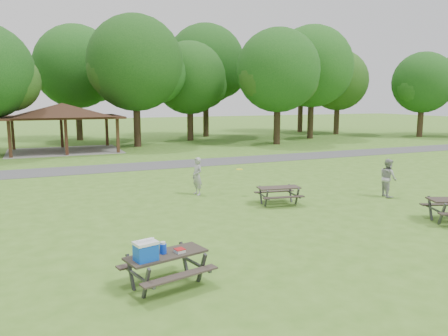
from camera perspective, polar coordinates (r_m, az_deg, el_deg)
ground at (r=14.27m, az=2.73°, el=-7.78°), size 160.00×160.00×0.00m
asphalt_path at (r=27.25m, az=-10.34°, el=0.26°), size 120.00×3.20×0.02m
pavilion at (r=36.32m, az=-20.35°, el=6.87°), size 8.60×7.01×3.76m
tree_row_e at (r=38.24m, az=-11.37°, el=12.92°), size 8.40×8.00×11.02m
tree_row_f at (r=43.18m, az=-4.40°, el=11.37°), size 7.35×7.00×9.55m
tree_row_g at (r=39.81m, az=7.16°, el=12.22°), size 7.77×7.40×10.25m
tree_row_h at (r=46.03m, az=11.52°, el=12.56°), size 8.61×8.20×11.37m
tree_row_i at (r=52.33m, az=14.73°, el=10.79°), size 7.14×6.80×9.52m
tree_row_j at (r=51.62m, az=24.58°, el=9.91°), size 6.72×6.40×8.96m
tree_deep_b at (r=45.54m, az=-18.60°, el=12.13°), size 8.40×8.00×11.13m
tree_deep_c at (r=47.59m, az=-2.31°, el=13.12°), size 8.82×8.40×11.90m
tree_deep_d at (r=54.88m, az=10.15°, el=12.02°), size 8.40×8.00×11.27m
picnic_table_near at (r=9.81m, az=-8.37°, el=-11.47°), size 2.08×1.82×1.25m
picnic_table_middle at (r=17.31m, az=7.17°, el=-3.01°), size 1.84×1.57×0.71m
frisbee_in_flight at (r=18.66m, az=2.04°, el=-0.17°), size 0.35×0.35×0.02m
frisbee_thrower at (r=18.82m, az=-3.51°, el=-1.08°), size 0.49×0.66×1.63m
frisbee_catcher at (r=19.69m, az=20.63°, el=-1.21°), size 0.78×0.91×1.63m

